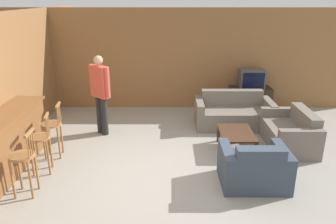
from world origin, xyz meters
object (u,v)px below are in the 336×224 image
object	(u,v)px
coffee_table	(236,135)
tv_unit	(250,99)
bar_chair_far	(52,128)
couch_far	(233,114)
loveseat_right	(290,133)
bar_chair_near	(23,161)
tv	(252,79)
armchair_near	(254,168)
bar_chair_mid	(41,142)
person_by_window	(100,91)

from	to	relation	value
coffee_table	tv_unit	world-z (taller)	tv_unit
bar_chair_far	couch_far	world-z (taller)	bar_chair_far
coffee_table	loveseat_right	bearing A→B (deg)	10.37
tv_unit	bar_chair_near	bearing A→B (deg)	-137.75
coffee_table	tv	world-z (taller)	tv
bar_chair_far	couch_far	xyz separation A→B (m)	(3.64, 1.57, -0.27)
armchair_near	loveseat_right	world-z (taller)	armchair_near
armchair_near	tv	xyz separation A→B (m)	(0.75, 3.56, 0.59)
couch_far	tv	bearing A→B (deg)	59.07
bar_chair_mid	tv	world-z (taller)	tv
bar_chair_mid	couch_far	xyz separation A→B (m)	(3.64, 2.16, -0.27)
bar_chair_near	loveseat_right	world-z (taller)	bar_chair_near
bar_chair_near	tv_unit	size ratio (longest dim) A/B	0.98
couch_far	person_by_window	bearing A→B (deg)	-170.70
bar_chair_far	bar_chair_near	bearing A→B (deg)	-90.00
bar_chair_far	couch_far	bearing A→B (deg)	23.33
loveseat_right	tv_unit	xyz separation A→B (m)	(-0.32, 2.13, 0.03)
couch_far	tv_unit	bearing A→B (deg)	59.15
coffee_table	couch_far	bearing A→B (deg)	82.01
bar_chair_near	bar_chair_far	xyz separation A→B (m)	(-0.00, 1.26, 0.00)
armchair_near	tv	size ratio (longest dim) A/B	1.69
bar_chair_far	person_by_window	bearing A→B (deg)	57.44
tv	person_by_window	distance (m)	3.86
loveseat_right	person_by_window	bearing A→B (deg)	170.86
bar_chair_far	person_by_window	size ratio (longest dim) A/B	0.60
couch_far	bar_chair_mid	bearing A→B (deg)	-149.35
loveseat_right	coffee_table	bearing A→B (deg)	-169.63
bar_chair_far	loveseat_right	distance (m)	4.60
couch_far	loveseat_right	size ratio (longest dim) A/B	1.25
bar_chair_mid	loveseat_right	distance (m)	4.70
bar_chair_mid	loveseat_right	size ratio (longest dim) A/B	0.73
bar_chair_mid	person_by_window	xyz separation A→B (m)	(0.69, 1.67, 0.41)
bar_chair_mid	person_by_window	size ratio (longest dim) A/B	0.60
person_by_window	couch_far	bearing A→B (deg)	9.30
bar_chair_mid	tv	bearing A→B (deg)	36.80
bar_chair_far	tv_unit	distance (m)	4.99
couch_far	loveseat_right	world-z (taller)	couch_far
loveseat_right	tv_unit	distance (m)	2.16
bar_chair_mid	coffee_table	bearing A→B (deg)	13.75
coffee_table	tv	size ratio (longest dim) A/B	1.48
bar_chair_near	person_by_window	world-z (taller)	person_by_window
tv	bar_chair_far	bearing A→B (deg)	-148.61
bar_chair_near	tv	bearing A→B (deg)	42.23
bar_chair_far	loveseat_right	world-z (taller)	bar_chair_far
armchair_near	loveseat_right	distance (m)	1.79
bar_chair_far	tv	xyz separation A→B (m)	(4.25, 2.59, 0.31)
tv_unit	tv	size ratio (longest dim) A/B	1.72
couch_far	person_by_window	distance (m)	3.06
bar_chair_near	bar_chair_mid	xyz separation A→B (m)	(-0.00, 0.68, 0.00)
bar_chair_near	armchair_near	xyz separation A→B (m)	(3.50, 0.29, -0.27)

